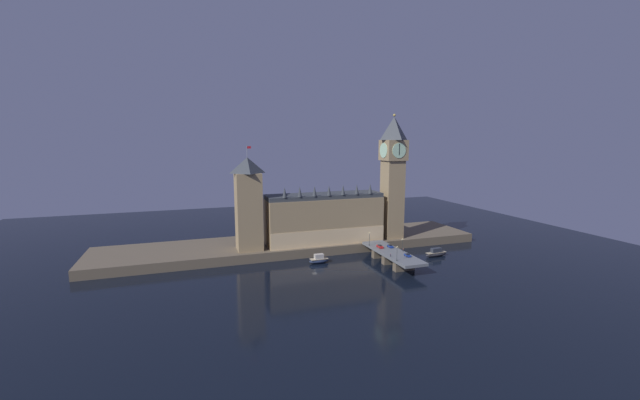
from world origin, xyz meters
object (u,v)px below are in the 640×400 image
object	(u,v)px
car_southbound_trail	(390,246)
street_lamp_far	(369,237)
street_lamp_mid	(402,243)
car_northbound_lead	(380,246)
pedestrian_mid_walk	(403,250)
clock_tower	(393,173)
street_lamp_near	(397,252)
victoria_tower	(248,204)
pedestrian_near_rail	(391,255)
car_southbound_lead	(408,255)
boat_upstream	(319,260)
boat_downstream	(436,253)

from	to	relation	value
car_southbound_trail	street_lamp_far	distance (m)	12.10
car_southbound_trail	street_lamp_mid	size ratio (longest dim) A/B	0.63
car_northbound_lead	pedestrian_mid_walk	distance (m)	13.02
clock_tower	street_lamp_near	xyz separation A→B (m)	(-22.96, -46.66, -32.88)
car_southbound_trail	street_lamp_near	size ratio (longest dim) A/B	0.56
victoria_tower	pedestrian_near_rail	distance (m)	78.13
victoria_tower	pedestrian_mid_walk	xyz separation A→B (m)	(73.51, -34.76, -22.54)
car_southbound_lead	clock_tower	bearing A→B (deg)	71.20
street_lamp_mid	street_lamp_far	distance (m)	18.82
victoria_tower	car_northbound_lead	bearing A→B (deg)	-20.66
victoria_tower	pedestrian_near_rail	bearing A→B (deg)	-33.21
victoria_tower	boat_upstream	world-z (taller)	victoria_tower
street_lamp_far	boat_upstream	bearing A→B (deg)	-176.14
street_lamp_far	boat_downstream	size ratio (longest dim) A/B	0.53
boat_upstream	boat_downstream	world-z (taller)	boat_upstream
car_southbound_trail	boat_downstream	distance (m)	27.16
victoria_tower	street_lamp_mid	world-z (taller)	victoria_tower
street_lamp_near	car_northbound_lead	bearing A→B (deg)	82.30
victoria_tower	car_northbound_lead	distance (m)	73.42
car_northbound_lead	pedestrian_near_rail	size ratio (longest dim) A/B	2.55
car_northbound_lead	street_lamp_near	bearing A→B (deg)	-97.70
victoria_tower	street_lamp_near	distance (m)	80.68
car_southbound_lead	car_southbound_trail	bearing A→B (deg)	90.00
car_northbound_lead	car_southbound_lead	world-z (taller)	car_northbound_lead
pedestrian_near_rail	pedestrian_mid_walk	bearing A→B (deg)	29.69
street_lamp_near	boat_upstream	distance (m)	41.46
car_northbound_lead	victoria_tower	bearing A→B (deg)	159.34
pedestrian_near_rail	street_lamp_near	size ratio (longest dim) A/B	0.25
pedestrian_mid_walk	street_lamp_far	bearing A→B (deg)	124.53
victoria_tower	car_southbound_lead	size ratio (longest dim) A/B	14.22
victoria_tower	car_southbound_trail	bearing A→B (deg)	-20.13
car_southbound_lead	boat_upstream	bearing A→B (deg)	149.02
street_lamp_far	pedestrian_near_rail	bearing A→B (deg)	-88.99
boat_upstream	pedestrian_near_rail	bearing A→B (deg)	-34.43
street_lamp_mid	boat_downstream	world-z (taller)	street_lamp_mid
car_southbound_trail	pedestrian_near_rail	size ratio (longest dim) A/B	2.20
victoria_tower	street_lamp_near	bearing A→B (deg)	-37.52
clock_tower	pedestrian_mid_walk	world-z (taller)	clock_tower
pedestrian_mid_walk	boat_downstream	world-z (taller)	pedestrian_mid_walk
car_southbound_trail	boat_upstream	xyz separation A→B (m)	(-38.31, 5.62, -5.32)
boat_upstream	clock_tower	bearing A→B (deg)	20.04
pedestrian_near_rail	street_lamp_mid	xyz separation A→B (m)	(11.31, 7.94, 3.02)
pedestrian_mid_walk	boat_upstream	size ratio (longest dim) A/B	0.16
car_northbound_lead	car_southbound_trail	world-z (taller)	car_southbound_trail
pedestrian_mid_walk	clock_tower	bearing A→B (deg)	70.91
clock_tower	car_southbound_lead	distance (m)	57.77
victoria_tower	street_lamp_near	size ratio (longest dim) A/B	7.64
car_northbound_lead	street_lamp_far	world-z (taller)	street_lamp_far
car_southbound_lead	street_lamp_near	bearing A→B (deg)	-152.69
victoria_tower	street_lamp_mid	distance (m)	83.27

